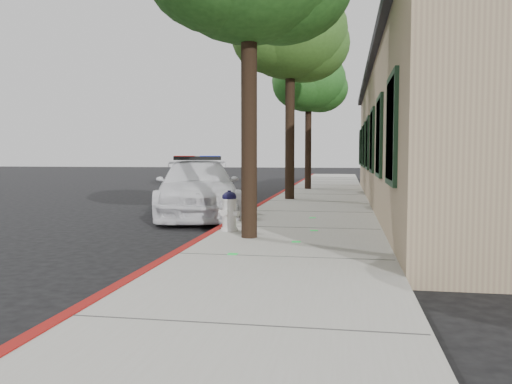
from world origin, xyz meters
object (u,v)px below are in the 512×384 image
at_px(clapboard_building, 493,136).
at_px(street_tree_mid, 291,36).
at_px(police_car, 198,189).
at_px(fire_hydrant, 229,211).
at_px(street_tree_far, 310,83).

relative_size(clapboard_building, street_tree_mid, 3.01).
distance_m(clapboard_building, police_car, 8.70).
relative_size(clapboard_building, fire_hydrant, 27.52).
xyz_separation_m(clapboard_building, police_car, (-7.91, -3.33, -1.41)).
bearing_deg(street_tree_mid, police_car, -115.02).
xyz_separation_m(police_car, street_tree_mid, (1.93, 4.14, 4.66)).
xyz_separation_m(fire_hydrant, street_tree_mid, (0.36, 7.47, 4.85)).
relative_size(police_car, street_tree_far, 0.90).
xyz_separation_m(police_car, street_tree_far, (2.18, 9.36, 3.84)).
bearing_deg(police_car, fire_hydrant, -80.89).
bearing_deg(fire_hydrant, street_tree_far, 109.31).
relative_size(fire_hydrant, street_tree_far, 0.13).
height_order(fire_hydrant, street_tree_mid, street_tree_mid).
relative_size(clapboard_building, street_tree_far, 3.56).
height_order(police_car, street_tree_mid, street_tree_mid).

